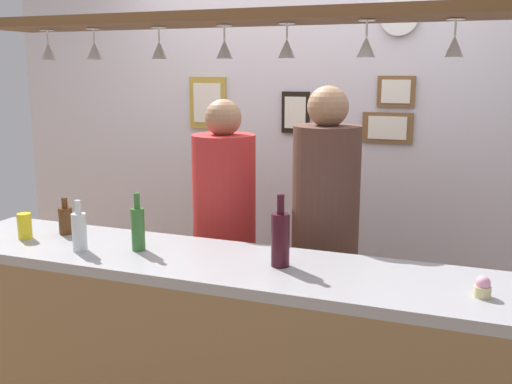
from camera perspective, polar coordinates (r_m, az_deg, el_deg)
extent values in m
cube|color=silver|center=(3.78, 5.39, 4.01)|extent=(4.40, 0.06, 2.60)
cube|color=#99999E|center=(2.52, -3.66, -7.03)|extent=(2.70, 0.55, 0.04)
cube|color=brown|center=(2.44, -3.48, 16.42)|extent=(2.20, 0.36, 0.04)
cylinder|color=silver|center=(2.91, -19.62, 14.56)|extent=(0.06, 0.06, 0.00)
cylinder|color=silver|center=(2.90, -19.58, 14.02)|extent=(0.01, 0.01, 0.06)
cone|color=silver|center=(2.90, -19.49, 12.74)|extent=(0.07, 0.07, 0.08)
cylinder|color=silver|center=(2.74, -15.51, 15.01)|extent=(0.06, 0.06, 0.00)
cylinder|color=silver|center=(2.74, -15.48, 14.44)|extent=(0.01, 0.01, 0.06)
cone|color=silver|center=(2.74, -15.40, 13.08)|extent=(0.07, 0.07, 0.08)
cylinder|color=silver|center=(2.59, -9.43, 15.47)|extent=(0.06, 0.06, 0.00)
cylinder|color=silver|center=(2.59, -9.41, 14.87)|extent=(0.01, 0.01, 0.06)
cone|color=silver|center=(2.59, -9.36, 13.43)|extent=(0.07, 0.07, 0.08)
cylinder|color=silver|center=(2.45, -3.10, 15.83)|extent=(0.06, 0.06, 0.00)
cylinder|color=silver|center=(2.45, -3.09, 15.19)|extent=(0.01, 0.01, 0.06)
cone|color=silver|center=(2.44, -3.07, 13.67)|extent=(0.07, 0.07, 0.08)
cylinder|color=silver|center=(2.35, 3.03, 16.01)|extent=(0.06, 0.06, 0.00)
cylinder|color=silver|center=(2.35, 3.02, 15.34)|extent=(0.01, 0.01, 0.06)
cone|color=silver|center=(2.34, 3.00, 13.75)|extent=(0.07, 0.07, 0.08)
cylinder|color=silver|center=(2.23, 10.73, 16.05)|extent=(0.06, 0.06, 0.00)
cylinder|color=silver|center=(2.23, 10.70, 15.34)|extent=(0.01, 0.01, 0.06)
cone|color=silver|center=(2.22, 10.63, 13.67)|extent=(0.07, 0.07, 0.08)
cylinder|color=silver|center=(2.25, 18.84, 15.59)|extent=(0.06, 0.06, 0.00)
cylinder|color=silver|center=(2.25, 18.79, 14.89)|extent=(0.01, 0.01, 0.06)
cone|color=silver|center=(2.25, 18.68, 13.24)|extent=(0.07, 0.07, 0.08)
cube|color=#2D334C|center=(3.40, -2.97, -12.82)|extent=(0.17, 0.18, 0.79)
cylinder|color=red|center=(3.16, -3.12, -0.60)|extent=(0.34, 0.34, 0.69)
sphere|color=#9E7556|center=(3.10, -3.21, 7.20)|extent=(0.20, 0.20, 0.20)
cube|color=#2D334C|center=(3.23, 6.45, -13.95)|extent=(0.17, 0.18, 0.82)
cylinder|color=brown|center=(2.98, 6.79, -0.46)|extent=(0.34, 0.34, 0.72)
sphere|color=#9E7556|center=(2.91, 7.01, 8.22)|extent=(0.20, 0.20, 0.20)
cylinder|color=#380F19|center=(2.40, 2.38, -4.68)|extent=(0.08, 0.08, 0.22)
cylinder|color=#380F19|center=(2.36, 2.41, -1.19)|extent=(0.03, 0.03, 0.08)
cylinder|color=#336B2D|center=(2.66, -11.38, -3.58)|extent=(0.06, 0.06, 0.19)
cylinder|color=#336B2D|center=(2.63, -11.49, -0.84)|extent=(0.03, 0.03, 0.07)
cylinder|color=silver|center=(2.71, -16.76, -3.77)|extent=(0.06, 0.06, 0.17)
cylinder|color=silver|center=(2.68, -16.91, -1.40)|extent=(0.03, 0.03, 0.06)
cylinder|color=#512D14|center=(3.02, -17.98, -2.67)|extent=(0.07, 0.07, 0.13)
cylinder|color=#512D14|center=(3.00, -18.09, -1.00)|extent=(0.03, 0.03, 0.05)
cylinder|color=yellow|center=(3.00, -21.53, -3.09)|extent=(0.07, 0.07, 0.12)
cylinder|color=beige|center=(2.25, 21.10, -9.00)|extent=(0.06, 0.06, 0.04)
sphere|color=pink|center=(2.24, 21.16, -8.23)|extent=(0.05, 0.05, 0.05)
cube|color=#B29338|center=(3.96, -4.69, 8.61)|extent=(0.26, 0.02, 0.34)
cube|color=white|center=(3.95, -4.77, 8.60)|extent=(0.20, 0.01, 0.26)
cube|color=black|center=(3.75, 3.87, 7.71)|extent=(0.18, 0.02, 0.26)
cube|color=white|center=(3.73, 3.81, 7.69)|extent=(0.14, 0.01, 0.20)
cube|color=brown|center=(3.61, 13.44, 9.48)|extent=(0.22, 0.02, 0.18)
cube|color=white|center=(3.60, 13.41, 9.47)|extent=(0.17, 0.01, 0.14)
cube|color=brown|center=(3.63, 12.64, 6.11)|extent=(0.30, 0.02, 0.18)
cube|color=white|center=(3.62, 12.61, 6.10)|extent=(0.23, 0.01, 0.14)
cylinder|color=white|center=(3.61, 13.76, 16.25)|extent=(0.22, 0.03, 0.22)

